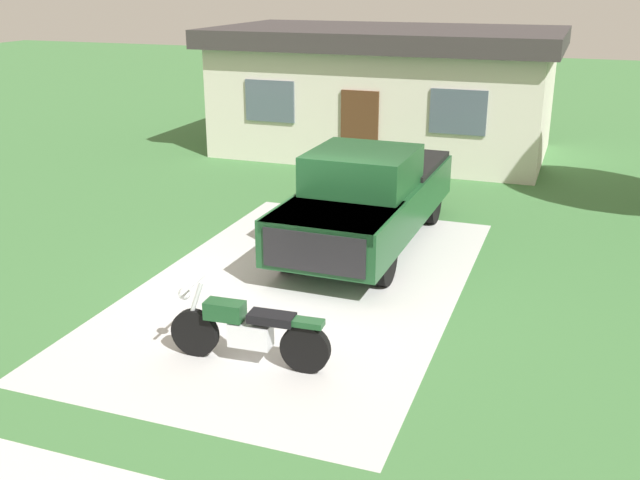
{
  "coord_description": "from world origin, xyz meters",
  "views": [
    {
      "loc": [
        4.08,
        -10.38,
        4.8
      ],
      "look_at": [
        0.37,
        -0.12,
        0.9
      ],
      "focal_mm": 41.24,
      "sensor_mm": 36.0,
      "label": 1
    }
  ],
  "objects": [
    {
      "name": "pickup_truck",
      "position": [
        0.43,
        2.41,
        0.95
      ],
      "size": [
        2.11,
        5.66,
        1.9
      ],
      "color": "black",
      "rests_on": "ground"
    },
    {
      "name": "ground_plane",
      "position": [
        0.0,
        0.0,
        0.0
      ],
      "size": [
        80.0,
        80.0,
        0.0
      ],
      "primitive_type": "plane",
      "color": "#3E713C"
    },
    {
      "name": "motorcycle",
      "position": [
        0.26,
        -2.62,
        0.47
      ],
      "size": [
        2.21,
        0.7,
        1.09
      ],
      "color": "black",
      "rests_on": "ground"
    },
    {
      "name": "neighbor_house",
      "position": [
        -1.38,
        10.24,
        1.79
      ],
      "size": [
        9.6,
        5.6,
        3.5
      ],
      "color": "beige",
      "rests_on": "ground"
    },
    {
      "name": "driveway_pad",
      "position": [
        0.0,
        0.0,
        0.0
      ],
      "size": [
        5.04,
        8.51,
        0.01
      ],
      "primitive_type": "cube",
      "color": "#BCBCBC",
      "rests_on": "ground"
    }
  ]
}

